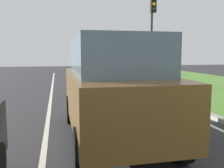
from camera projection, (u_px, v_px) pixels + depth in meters
ground_plane at (68, 103)px, 9.92m from camera, size 60.00×60.00×0.00m
lane_line_center at (50, 104)px, 9.77m from camera, size 0.12×32.00×0.01m
lane_line_right_edge at (155, 99)px, 10.68m from camera, size 0.12×32.00×0.01m
curb_right at (166, 98)px, 10.78m from camera, size 0.24×48.00×0.12m
car_suv_ahead at (114, 88)px, 5.61m from camera, size 1.97×4.50×2.28m
traffic_light_near_right at (152, 24)px, 14.59m from camera, size 0.32×0.50×5.25m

